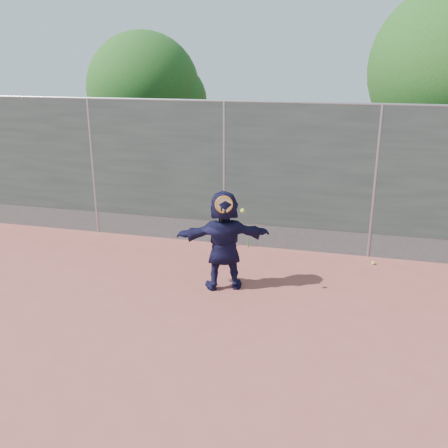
# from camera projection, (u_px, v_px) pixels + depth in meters

# --- Properties ---
(ground) EXTENTS (80.00, 80.00, 0.00)m
(ground) POSITION_uv_depth(u_px,v_px,m) (167.00, 321.00, 7.57)
(ground) COLOR #9E4C42
(ground) RESTS_ON ground
(player) EXTENTS (1.69, 1.04, 1.74)m
(player) POSITION_uv_depth(u_px,v_px,m) (224.00, 240.00, 8.45)
(player) COLOR black
(player) RESTS_ON ground
(ball_ground) EXTENTS (0.07, 0.07, 0.07)m
(ball_ground) POSITION_uv_depth(u_px,v_px,m) (373.00, 263.00, 9.66)
(ball_ground) COLOR #D4E633
(ball_ground) RESTS_ON ground
(fence) EXTENTS (20.00, 0.06, 3.03)m
(fence) POSITION_uv_depth(u_px,v_px,m) (224.00, 171.00, 10.29)
(fence) COLOR #38423D
(fence) RESTS_ON ground
(swing_action) EXTENTS (0.50, 0.17, 0.51)m
(swing_action) POSITION_uv_depth(u_px,v_px,m) (226.00, 206.00, 8.04)
(swing_action) COLOR orange
(swing_action) RESTS_ON ground
(tree_left) EXTENTS (3.15, 3.00, 4.53)m
(tree_left) POSITION_uv_depth(u_px,v_px,m) (150.00, 92.00, 13.35)
(tree_left) COLOR #382314
(tree_left) RESTS_ON ground
(weed_clump) EXTENTS (0.68, 0.07, 0.30)m
(weed_clump) POSITION_uv_depth(u_px,v_px,m) (236.00, 240.00, 10.57)
(weed_clump) COLOR #387226
(weed_clump) RESTS_ON ground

